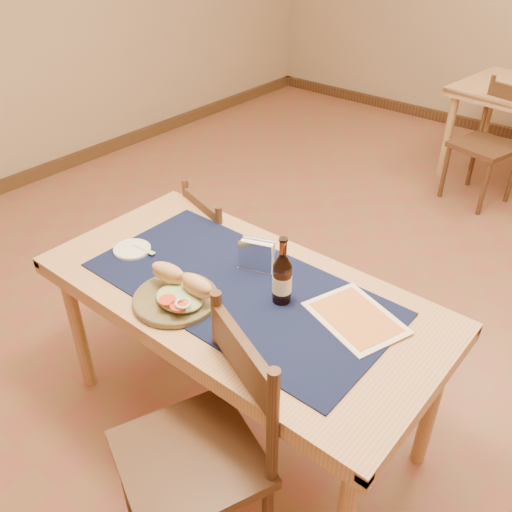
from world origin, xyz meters
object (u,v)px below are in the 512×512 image
Objects in this scene: main_table at (240,305)px; beer_bottle at (282,279)px; chair_main_near at (202,449)px; napkin_holder at (257,256)px; sandwich_plate at (178,294)px; chair_main_far at (228,254)px.

main_table is 5.89× the size of beer_bottle.
main_table is at bearing 117.96° from chair_main_near.
beer_bottle is (-0.09, 0.53, 0.36)m from chair_main_near.
main_table is 0.21m from napkin_holder.
chair_main_near is 0.55m from sandwich_plate.
chair_main_near is 0.64m from beer_bottle.
beer_bottle is at bearing -25.82° from napkin_holder.
chair_main_near is (0.78, -0.98, 0.07)m from chair_main_far.
sandwich_plate is 1.17× the size of beer_bottle.
sandwich_plate is 0.39m from beer_bottle.
chair_main_near is (0.26, -0.49, -0.17)m from main_table.
napkin_holder is at bearing -35.50° from chair_main_far.
chair_main_near is at bearing -36.52° from sandwich_plate.
napkin_holder is (-0.29, 0.63, 0.32)m from chair_main_near.
beer_bottle is (0.17, 0.04, 0.19)m from main_table.
beer_bottle reaches higher than napkin_holder.
main_table is at bearing -43.27° from chair_main_far.
chair_main_near reaches higher than main_table.
beer_bottle is 0.23m from napkin_holder.
main_table is 0.58m from chair_main_near.
chair_main_near is at bearing -65.29° from napkin_holder.
beer_bottle is at bearing 40.75° from sandwich_plate.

